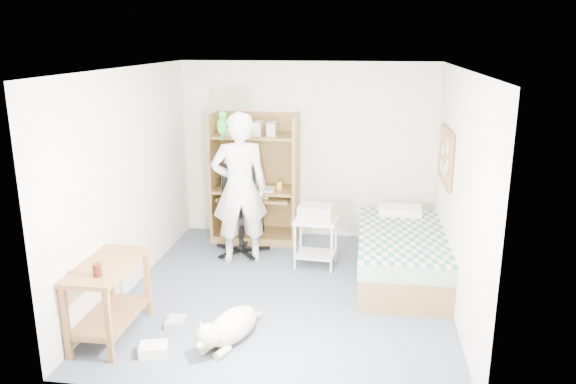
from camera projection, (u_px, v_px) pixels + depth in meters
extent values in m
plane|color=#444C5D|center=(287.00, 292.00, 6.41)|extent=(4.00, 4.00, 0.00)
cube|color=beige|center=(307.00, 151.00, 7.99)|extent=(3.60, 0.02, 2.50)
cube|color=beige|center=(458.00, 193.00, 5.84)|extent=(0.02, 4.00, 2.50)
cube|color=beige|center=(130.00, 181.00, 6.33)|extent=(0.02, 4.00, 2.50)
cube|color=white|center=(287.00, 69.00, 5.75)|extent=(3.60, 4.00, 0.02)
cube|color=brown|center=(215.00, 177.00, 7.97)|extent=(0.04, 0.60, 1.80)
cube|color=brown|center=(296.00, 179.00, 7.81)|extent=(0.04, 0.60, 1.80)
cube|color=brown|center=(259.00, 173.00, 8.17)|extent=(1.20, 0.02, 1.80)
cube|color=brown|center=(256.00, 189.00, 7.94)|extent=(1.12, 0.60, 0.04)
cube|color=brown|center=(254.00, 197.00, 7.89)|extent=(1.00, 0.50, 0.03)
cube|color=brown|center=(255.00, 136.00, 7.73)|extent=(1.12, 0.55, 0.03)
cube|color=brown|center=(256.00, 235.00, 8.12)|extent=(1.12, 0.60, 0.10)
cube|color=brown|center=(401.00, 263.00, 6.76)|extent=(1.00, 2.00, 0.36)
cube|color=#2A6B71|center=(402.00, 242.00, 6.69)|extent=(1.02, 2.02, 0.20)
cube|color=white|center=(400.00, 211.00, 7.41)|extent=(0.55, 0.35, 0.12)
cube|color=brown|center=(107.00, 266.00, 5.29)|extent=(0.50, 1.00, 0.04)
cube|color=brown|center=(66.00, 324.00, 4.99)|extent=(0.05, 0.05, 0.70)
cube|color=brown|center=(109.00, 327.00, 4.93)|extent=(0.05, 0.05, 0.70)
cube|color=brown|center=(111.00, 282.00, 5.84)|extent=(0.05, 0.05, 0.70)
cube|color=brown|center=(148.00, 284.00, 5.79)|extent=(0.05, 0.05, 0.70)
cube|color=brown|center=(111.00, 317.00, 5.43)|extent=(0.46, 0.92, 0.03)
cube|color=olive|center=(446.00, 156.00, 6.65)|extent=(0.03, 0.90, 0.60)
cube|color=brown|center=(448.00, 130.00, 6.56)|extent=(0.04, 0.94, 0.04)
cube|color=brown|center=(444.00, 182.00, 6.73)|extent=(0.04, 0.94, 0.04)
cylinder|color=black|center=(242.00, 250.00, 7.58)|extent=(0.66, 0.66, 0.07)
cylinder|color=black|center=(241.00, 235.00, 7.52)|extent=(0.07, 0.07, 0.44)
cube|color=black|center=(241.00, 216.00, 7.45)|extent=(0.64, 0.64, 0.09)
cube|color=black|center=(239.00, 185.00, 7.60)|extent=(0.46, 0.21, 0.60)
cube|color=black|center=(220.00, 205.00, 7.36)|extent=(0.14, 0.33, 0.04)
cube|color=black|center=(261.00, 203.00, 7.45)|extent=(0.14, 0.33, 0.04)
imported|color=silver|center=(240.00, 188.00, 7.08)|extent=(0.82, 0.66, 1.94)
ellipsoid|color=#1B8313|center=(223.00, 126.00, 6.92)|extent=(0.14, 0.14, 0.23)
sphere|color=#1B8313|center=(223.00, 115.00, 6.84)|extent=(0.10, 0.10, 0.10)
cone|color=#DD4A13|center=(223.00, 115.00, 6.80)|extent=(0.05, 0.05, 0.04)
cylinder|color=#1B8313|center=(223.00, 136.00, 7.01)|extent=(0.08, 0.16, 0.14)
ellipsoid|color=tan|center=(233.00, 326.00, 5.36)|extent=(0.55, 0.74, 0.30)
sphere|color=tan|center=(208.00, 336.00, 5.03)|extent=(0.23, 0.23, 0.23)
cone|color=tan|center=(201.00, 325.00, 5.01)|extent=(0.07, 0.07, 0.08)
cone|color=tan|center=(211.00, 328.00, 4.96)|extent=(0.07, 0.07, 0.08)
ellipsoid|color=tan|center=(202.00, 344.00, 4.96)|extent=(0.12, 0.14, 0.08)
cylinder|color=tan|center=(254.00, 316.00, 5.67)|extent=(0.13, 0.22, 0.11)
cube|color=silver|center=(316.00, 221.00, 6.99)|extent=(0.56, 0.46, 0.04)
cube|color=silver|center=(315.00, 254.00, 7.11)|extent=(0.51, 0.42, 0.03)
cylinder|color=silver|center=(296.00, 247.00, 6.93)|extent=(0.03, 0.03, 0.61)
cylinder|color=silver|center=(333.00, 249.00, 6.87)|extent=(0.03, 0.03, 0.61)
cylinder|color=silver|center=(299.00, 238.00, 7.27)|extent=(0.03, 0.03, 0.61)
cylinder|color=silver|center=(335.00, 239.00, 7.21)|extent=(0.03, 0.03, 0.61)
cube|color=#ACADA8|center=(316.00, 212.00, 6.96)|extent=(0.45, 0.36, 0.18)
cube|color=beige|center=(243.00, 172.00, 7.95)|extent=(0.45, 0.47, 0.41)
cube|color=navy|center=(240.00, 175.00, 7.73)|extent=(0.34, 0.03, 0.28)
cube|color=beige|center=(253.00, 196.00, 7.84)|extent=(0.46, 0.17, 0.03)
cylinder|color=yellow|center=(280.00, 185.00, 7.82)|extent=(0.08, 0.08, 0.12)
cylinder|color=#3C1309|center=(97.00, 270.00, 5.00)|extent=(0.08, 0.08, 0.12)
cube|color=white|center=(153.00, 349.00, 5.14)|extent=(0.29, 0.26, 0.10)
cube|color=#A5A5A0|center=(176.00, 322.00, 5.65)|extent=(0.19, 0.23, 0.08)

